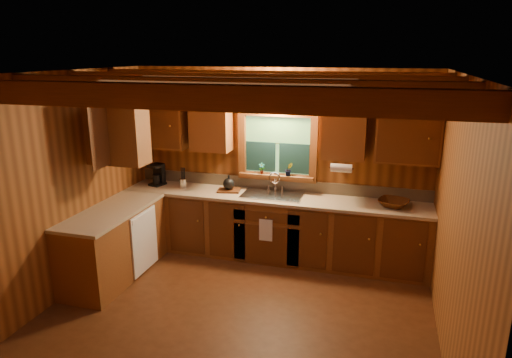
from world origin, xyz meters
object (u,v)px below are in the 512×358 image
object	(u,v)px
sink	(272,198)
coffee_maker	(158,174)
wicker_basket	(394,203)
cutting_board	(229,190)

from	to	relation	value
sink	coffee_maker	bearing A→B (deg)	178.33
coffee_maker	wicker_basket	distance (m)	3.35
coffee_maker	wicker_basket	world-z (taller)	coffee_maker
coffee_maker	wicker_basket	bearing A→B (deg)	14.88
sink	coffee_maker	distance (m)	1.77
sink	wicker_basket	xyz separation A→B (m)	(1.59, -0.02, 0.09)
sink	wicker_basket	distance (m)	1.60
wicker_basket	sink	bearing A→B (deg)	179.20
sink	cutting_board	size ratio (longest dim) A/B	2.67
cutting_board	wicker_basket	distance (m)	2.23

